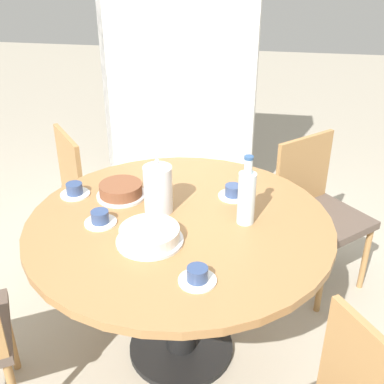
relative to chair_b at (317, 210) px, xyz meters
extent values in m
plane|color=#B2A893|center=(-0.66, -0.69, -0.47)|extent=(14.00, 14.00, 0.00)
cylinder|color=black|center=(-0.66, -0.69, -0.45)|extent=(0.51, 0.51, 0.03)
cylinder|color=black|center=(-0.66, -0.69, -0.09)|extent=(0.15, 0.15, 0.69)
cylinder|color=#9E7042|center=(-0.66, -0.69, 0.27)|extent=(1.31, 1.31, 0.04)
cylinder|color=#A87A47|center=(0.03, -0.30, -0.26)|extent=(0.03, 0.03, 0.41)
cylinder|color=#A87A47|center=(0.30, -0.05, -0.26)|extent=(0.03, 0.03, 0.41)
cylinder|color=#A87A47|center=(-0.21, -0.04, -0.26)|extent=(0.03, 0.03, 0.41)
cylinder|color=#A87A47|center=(0.05, 0.21, -0.26)|extent=(0.03, 0.03, 0.41)
cube|color=brown|center=(0.04, -0.04, -0.04)|extent=(0.59, 0.59, 0.04)
cube|color=#A87A47|center=(-0.09, 0.10, 0.19)|extent=(0.31, 0.29, 0.41)
cylinder|color=#A87A47|center=(-1.00, 0.02, -0.26)|extent=(0.03, 0.03, 0.41)
cylinder|color=#A87A47|center=(-1.23, 0.30, -0.26)|extent=(0.03, 0.03, 0.41)
cylinder|color=#A87A47|center=(-1.28, -0.21, -0.26)|extent=(0.03, 0.03, 0.41)
cylinder|color=#A87A47|center=(-1.51, 0.07, -0.26)|extent=(0.03, 0.03, 0.41)
cube|color=brown|center=(-1.26, 0.05, -0.04)|extent=(0.59, 0.59, 0.04)
cube|color=#A87A47|center=(-1.41, -0.08, 0.19)|extent=(0.27, 0.33, 0.41)
cylinder|color=#A87A47|center=(-1.41, -0.94, -0.26)|extent=(0.03, 0.03, 0.41)
cube|color=silver|center=(-0.43, 0.98, 0.44)|extent=(0.04, 0.28, 1.82)
cube|color=silver|center=(-1.48, 0.98, 0.44)|extent=(0.04, 0.28, 1.82)
cube|color=silver|center=(-0.95, 0.85, 0.44)|extent=(1.09, 0.02, 1.82)
cube|color=silver|center=(-0.95, 0.98, -0.45)|extent=(1.02, 0.27, 0.04)
cube|color=silver|center=(-0.95, 0.98, 0.14)|extent=(1.02, 0.27, 0.04)
cube|color=silver|center=(-0.95, 0.98, 0.75)|extent=(1.02, 0.27, 0.04)
cube|color=teal|center=(-0.68, 0.96, -0.22)|extent=(0.47, 0.21, 0.42)
cube|color=#703384|center=(-1.23, 0.96, -0.18)|extent=(0.47, 0.21, 0.51)
cube|color=beige|center=(-0.64, 0.96, 0.35)|extent=(0.38, 0.21, 0.39)
cube|color=gold|center=(-1.27, 0.96, 0.36)|extent=(0.38, 0.21, 0.41)
cube|color=#234793|center=(-0.64, 0.96, 0.96)|extent=(0.39, 0.21, 0.39)
cube|color=#703384|center=(-1.27, 0.96, 0.97)|extent=(0.39, 0.21, 0.41)
cylinder|color=silver|center=(-0.76, -0.63, 0.39)|extent=(0.13, 0.13, 0.21)
cone|color=silver|center=(-0.76, -0.63, 0.51)|extent=(0.11, 0.11, 0.02)
sphere|color=silver|center=(-0.76, -0.63, 0.53)|extent=(0.02, 0.02, 0.02)
cylinder|color=silver|center=(-0.38, -0.66, 0.40)|extent=(0.07, 0.07, 0.23)
cylinder|color=silver|center=(-0.38, -0.66, 0.55)|extent=(0.03, 0.03, 0.06)
cylinder|color=#2D5184|center=(-0.38, -0.66, 0.59)|extent=(0.04, 0.04, 0.01)
cylinder|color=silver|center=(-0.74, -0.87, 0.29)|extent=(0.27, 0.27, 0.01)
cylinder|color=silver|center=(-0.74, -0.87, 0.33)|extent=(0.24, 0.24, 0.05)
cylinder|color=silver|center=(-0.96, -0.53, 0.29)|extent=(0.23, 0.23, 0.01)
cylinder|color=brown|center=(-0.96, -0.53, 0.33)|extent=(0.20, 0.20, 0.05)
cylinder|color=silver|center=(-0.52, -1.09, 0.29)|extent=(0.14, 0.14, 0.01)
cylinder|color=#334775|center=(-0.52, -1.09, 0.32)|extent=(0.08, 0.08, 0.05)
cylinder|color=silver|center=(-0.45, -0.45, 0.29)|extent=(0.14, 0.14, 0.01)
cylinder|color=#334775|center=(-0.45, -0.45, 0.32)|extent=(0.08, 0.08, 0.05)
cylinder|color=silver|center=(-0.98, -0.77, 0.29)|extent=(0.14, 0.14, 0.01)
cylinder|color=#334775|center=(-0.98, -0.77, 0.32)|extent=(0.08, 0.08, 0.05)
cylinder|color=silver|center=(-1.18, -0.55, 0.29)|extent=(0.14, 0.14, 0.01)
cylinder|color=#334775|center=(-1.18, -0.55, 0.32)|extent=(0.08, 0.08, 0.05)
camera|label=1|loc=(-0.32, -2.41, 1.37)|focal=45.00mm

